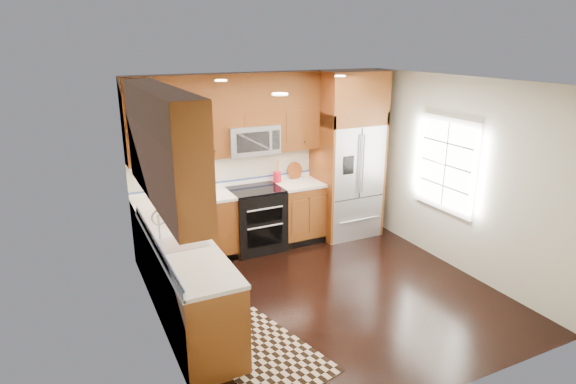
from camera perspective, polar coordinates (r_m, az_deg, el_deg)
name	(u,v)px	position (r m, az deg, el deg)	size (l,w,h in m)	color
ground	(326,294)	(6.17, 4.57, -11.94)	(4.00, 4.00, 0.00)	black
wall_back	(262,159)	(7.37, -3.07, 3.95)	(4.00, 0.02, 2.60)	beige
wall_left	(156,222)	(4.98, -15.38, -3.48)	(0.02, 4.00, 2.60)	beige
wall_right	(457,175)	(6.85, 19.44, 1.91)	(0.02, 4.00, 2.60)	beige
window	(446,165)	(6.95, 18.24, 3.09)	(0.04, 1.10, 1.30)	white
base_cabinets	(208,252)	(6.27, -9.43, -7.01)	(2.85, 3.00, 0.90)	brown
countertop	(215,213)	(6.23, -8.71, -2.46)	(2.86, 3.01, 0.04)	silver
upper_cabinets	(204,127)	(6.00, -9.97, 7.64)	(2.85, 3.00, 1.15)	brown
range	(256,219)	(7.23, -3.76, -3.23)	(0.76, 0.67, 0.95)	black
microwave	(251,139)	(7.01, -4.37, 6.24)	(0.76, 0.40, 0.42)	#B2B2B7
refrigerator	(347,155)	(7.64, 7.07, 4.37)	(0.98, 0.75, 2.60)	#B2B2B7
sink_faucet	(179,238)	(5.34, -12.80, -5.35)	(0.54, 0.44, 0.37)	#B2B2B7
rug	(261,352)	(5.16, -3.25, -18.41)	(0.89, 1.49, 0.01)	black
knife_block	(181,188)	(6.89, -12.57, 0.49)	(0.13, 0.16, 0.29)	tan
utensil_crock	(277,175)	(7.38, -1.28, 2.08)	(0.16, 0.16, 0.35)	#AA1425
cutting_board	(295,178)	(7.62, 0.81, 1.71)	(0.26, 0.26, 0.02)	brown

